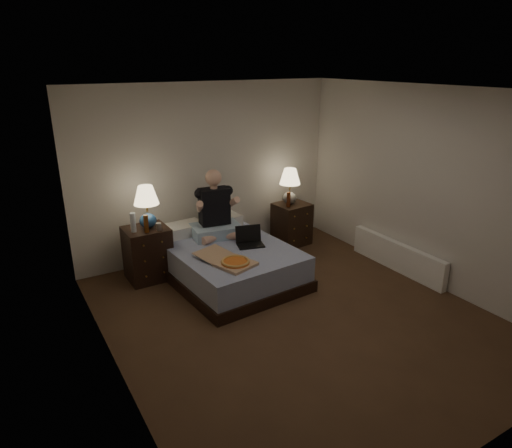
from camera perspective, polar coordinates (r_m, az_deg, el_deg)
floor at (r=5.36m, az=5.04°, el=-11.45°), size 4.00×4.50×0.00m
ceiling at (r=4.58m, az=6.02°, el=16.31°), size 4.00×4.50×0.00m
wall_back at (r=6.70m, az=-5.97°, el=6.62°), size 4.00×0.00×2.50m
wall_front at (r=3.44m, az=28.40°, el=-9.16°), size 4.00×0.00×2.50m
wall_left at (r=4.05m, az=-18.12°, el=-3.37°), size 0.00×4.50×2.50m
wall_right at (r=6.18m, az=20.70°, el=4.29°), size 0.00×4.50×2.50m
bed at (r=6.10m, az=-3.53°, el=-4.79°), size 1.53×1.97×0.47m
nightstand_left at (r=6.21m, az=-13.38°, el=-3.61°), size 0.55×0.50×0.71m
nightstand_right at (r=7.23m, az=4.47°, el=0.03°), size 0.54×0.50×0.66m
lamp_left at (r=6.01m, az=-13.49°, el=2.08°), size 0.40×0.40×0.56m
lamp_right at (r=7.04m, az=4.24°, el=4.71°), size 0.37×0.37×0.56m
water_bottle at (r=5.95m, az=-15.11°, el=0.18°), size 0.07×0.07×0.25m
soda_can at (r=5.95m, az=-12.07°, el=-0.34°), size 0.07×0.07×0.10m
beer_bottle_left at (r=5.89m, az=-13.58°, el=0.02°), size 0.06×0.06×0.23m
beer_bottle_right at (r=6.94m, az=4.09°, el=3.07°), size 0.06×0.06×0.23m
person at (r=6.20m, az=-5.11°, el=2.51°), size 0.73×0.61×0.93m
laptop at (r=5.96m, az=-0.71°, el=-1.66°), size 0.40×0.36×0.24m
pizza_box at (r=5.43m, az=-2.58°, el=-4.82°), size 0.61×0.84×0.08m
radiator at (r=6.65m, az=17.22°, el=-3.87°), size 0.10×1.60×0.40m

